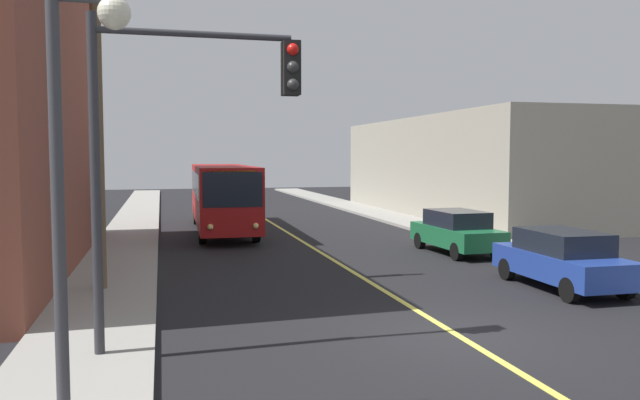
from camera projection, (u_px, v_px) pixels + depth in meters
ground_plane at (457, 335)px, 12.83m from camera, size 120.00×120.00×0.00m
sidewalk_left at (119, 265)px, 20.72m from camera, size 2.50×90.00×0.15m
sidewalk_right at (510, 249)px, 24.27m from camera, size 2.50×90.00×0.15m
lane_stripe_center at (300, 240)px, 27.34m from camera, size 0.16×60.00×0.01m
building_right_warehouse at (496, 167)px, 39.15m from camera, size 12.00×22.98×5.95m
city_bus at (222, 194)px, 30.42m from camera, size 2.83×12.20×3.20m
parked_car_blue at (562, 259)px, 17.27m from camera, size 1.86×4.42×1.62m
parked_car_green at (457, 231)px, 23.59m from camera, size 1.95×4.46×1.62m
utility_pole_near at (96, 60)px, 16.29m from camera, size 2.40×0.28×10.97m
traffic_signal_left_corner at (184, 121)px, 11.26m from camera, size 3.75×0.48×6.00m
street_lamp_left at (76, 150)px, 7.59m from camera, size 0.98×0.40×5.50m
fire_hydrant at (549, 247)px, 21.19m from camera, size 0.44×0.26×0.84m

